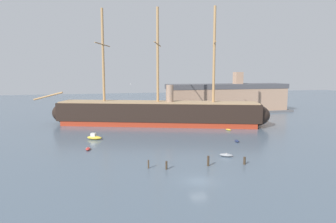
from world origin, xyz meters
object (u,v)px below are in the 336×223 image
Objects in this scene: dinghy_alongside_stern at (228,130)px; mooring_piling_right_pair at (148,164)px; dinghy_mid_right at (237,141)px; mooring_piling_midwater at (245,161)px; seagull_in_flight at (130,84)px; motorboat_alongside_bow at (94,137)px; dinghy_far_right at (233,119)px; dockside_warehouse_right at (227,98)px; mooring_piling_left_pair at (166,165)px; mooring_piling_nearest at (208,161)px; dinghy_mid_left at (88,149)px; dinghy_foreground_right at (226,155)px; motorboat_distant_centre at (137,118)px; tall_ship at (158,113)px.

mooring_piling_right_pair is at bearing -135.23° from dinghy_alongside_stern.
mooring_piling_right_pair is (-24.02, -14.48, 0.50)m from dinghy_mid_right.
seagull_in_flight is (-17.49, 20.55, 13.04)m from mooring_piling_midwater.
dinghy_alongside_stern is 33.36m from seagull_in_flight.
motorboat_alongside_bow is 1.90× the size of dinghy_alongside_stern.
dinghy_far_right is 51.17m from mooring_piling_midwater.
dockside_warehouse_right is (21.44, 50.53, 5.56)m from dinghy_mid_right.
dinghy_alongside_stern is 0.04× the size of dockside_warehouse_right.
mooring_piling_left_pair is 3.13m from mooring_piling_right_pair.
dinghy_far_right is at bearing 59.12° from mooring_piling_nearest.
dinghy_far_right is 58.54m from mooring_piling_right_pair.
motorboat_alongside_bow is at bearing 81.76° from dinghy_mid_left.
mooring_piling_left_pair reaches higher than dinghy_alongside_stern.
mooring_piling_nearest reaches higher than dinghy_mid_left.
seagull_in_flight is at bearing -134.59° from dockside_warehouse_right.
seagull_in_flight is (9.56, 2.95, 13.46)m from dinghy_mid_left.
dinghy_mid_right is 1.46× the size of mooring_piling_right_pair.
motorboat_alongside_bow is at bearing 132.52° from mooring_piling_midwater.
mooring_piling_nearest is at bearing -139.88° from dinghy_foreground_right.
mooring_piling_left_pair is 78.99m from dockside_warehouse_right.
mooring_piling_left_pair is 1.50× the size of seagull_in_flight.
motorboat_distant_centre is (-31.29, 10.27, 0.14)m from dinghy_far_right.
dinghy_foreground_right reaches higher than dinghy_mid_right.
dinghy_far_right is (13.87, 30.13, 0.09)m from dinghy_mid_right.
tall_ship reaches higher than mooring_piling_left_pair.
mooring_piling_midwater reaches higher than dinghy_foreground_right.
tall_ship is at bearing -71.00° from motorboat_distant_centre.
mooring_piling_right_pair is (-10.41, 1.34, -0.17)m from mooring_piling_nearest.
tall_ship is 30.49m from dinghy_mid_right.
mooring_piling_left_pair is (-35.04, -45.91, 0.37)m from dinghy_far_right.
dockside_warehouse_right is (29.33, 61.54, 5.50)m from dinghy_foreground_right.
dockside_warehouse_right is at bearing 64.52° from dinghy_foreground_right.
dinghy_foreground_right reaches higher than dinghy_mid_left.
dockside_warehouse_right reaches higher than dinghy_mid_left.
dinghy_far_right is 2.15× the size of mooring_piling_left_pair.
mooring_piling_nearest is at bearing -130.69° from dinghy_mid_right.
tall_ship is 33.09× the size of dinghy_mid_right.
dinghy_mid_left is at bearing -128.68° from tall_ship.
dinghy_alongside_stern is (17.36, -13.64, -3.65)m from tall_ship.
tall_ship is 43.31m from mooring_piling_nearest.
dinghy_far_right is (9.45, 16.40, 0.09)m from dinghy_alongside_stern.
seagull_in_flight is (-24.48, 3.96, 13.48)m from dinghy_mid_right.
motorboat_alongside_bow reaches higher than mooring_piling_right_pair.
motorboat_distant_centre is 2.28× the size of mooring_piling_left_pair.
dockside_warehouse_right reaches higher than dinghy_far_right.
dinghy_foreground_right is 1.21× the size of dinghy_mid_left.
motorboat_distant_centre is 0.06× the size of dockside_warehouse_right.
dinghy_mid_left is at bearing 155.32° from dinghy_foreground_right.
mooring_piling_left_pair is (11.39, -27.07, 0.15)m from motorboat_alongside_bow.
mooring_piling_midwater is (0.91, -5.58, 0.38)m from dinghy_foreground_right.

